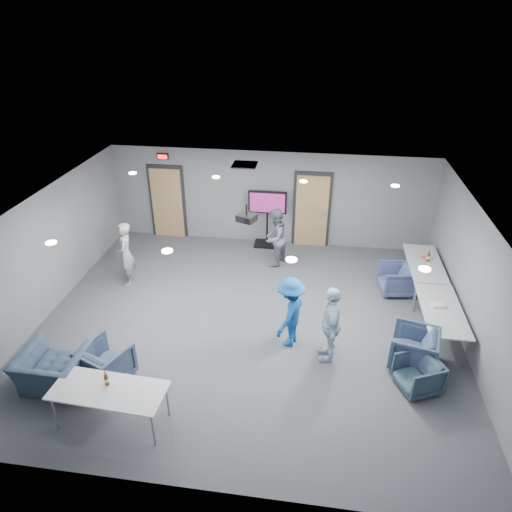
# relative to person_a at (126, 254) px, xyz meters

# --- Properties ---
(floor) EXTENTS (9.00, 9.00, 0.00)m
(floor) POSITION_rel_person_a_xyz_m (3.21, -1.22, -0.81)
(floor) COLOR #3B3E43
(floor) RESTS_ON ground
(ceiling) EXTENTS (9.00, 9.00, 0.00)m
(ceiling) POSITION_rel_person_a_xyz_m (3.21, -1.22, 1.89)
(ceiling) COLOR white
(ceiling) RESTS_ON wall_back
(wall_back) EXTENTS (9.00, 0.02, 2.70)m
(wall_back) POSITION_rel_person_a_xyz_m (3.21, 2.78, 0.54)
(wall_back) COLOR slate
(wall_back) RESTS_ON floor
(wall_front) EXTENTS (9.00, 0.02, 2.70)m
(wall_front) POSITION_rel_person_a_xyz_m (3.21, -5.22, 0.54)
(wall_front) COLOR slate
(wall_front) RESTS_ON floor
(wall_left) EXTENTS (0.02, 8.00, 2.70)m
(wall_left) POSITION_rel_person_a_xyz_m (-1.29, -1.22, 0.54)
(wall_left) COLOR slate
(wall_left) RESTS_ON floor
(wall_right) EXTENTS (0.02, 8.00, 2.70)m
(wall_right) POSITION_rel_person_a_xyz_m (7.71, -1.22, 0.54)
(wall_right) COLOR slate
(wall_right) RESTS_ON floor
(door_left) EXTENTS (1.06, 0.17, 2.24)m
(door_left) POSITION_rel_person_a_xyz_m (0.21, 2.73, 0.26)
(door_left) COLOR black
(door_left) RESTS_ON wall_back
(door_right) EXTENTS (1.06, 0.17, 2.24)m
(door_right) POSITION_rel_person_a_xyz_m (4.41, 2.73, 0.26)
(door_right) COLOR black
(door_right) RESTS_ON wall_back
(exit_sign) EXTENTS (0.32, 0.08, 0.16)m
(exit_sign) POSITION_rel_person_a_xyz_m (0.21, 2.71, 1.64)
(exit_sign) COLOR black
(exit_sign) RESTS_ON wall_back
(hvac_diffuser) EXTENTS (0.60, 0.60, 0.03)m
(hvac_diffuser) POSITION_rel_person_a_xyz_m (2.71, 1.58, 1.87)
(hvac_diffuser) COLOR black
(hvac_diffuser) RESTS_ON ceiling
(downlights) EXTENTS (6.18, 3.78, 0.02)m
(downlights) POSITION_rel_person_a_xyz_m (3.21, -1.22, 1.87)
(downlights) COLOR white
(downlights) RESTS_ON ceiling
(person_a) EXTENTS (0.54, 0.68, 1.63)m
(person_a) POSITION_rel_person_a_xyz_m (0.00, 0.00, 0.00)
(person_a) COLOR gray
(person_a) RESTS_ON floor
(person_b) EXTENTS (0.85, 0.94, 1.59)m
(person_b) POSITION_rel_person_a_xyz_m (3.50, 1.44, -0.02)
(person_b) COLOR slate
(person_b) RESTS_ON floor
(person_c) EXTENTS (0.46, 0.97, 1.62)m
(person_c) POSITION_rel_person_a_xyz_m (4.96, -2.08, -0.00)
(person_c) COLOR silver
(person_c) RESTS_ON floor
(person_d) EXTENTS (0.86, 1.12, 1.54)m
(person_d) POSITION_rel_person_a_xyz_m (4.16, -1.77, -0.04)
(person_d) COLOR #164993
(person_d) RESTS_ON floor
(chair_right_a) EXTENTS (0.89, 0.87, 0.72)m
(chair_right_a) POSITION_rel_person_a_xyz_m (6.56, 0.51, -0.45)
(chair_right_a) COLOR #3E476C
(chair_right_a) RESTS_ON floor
(chair_right_b) EXTENTS (1.03, 1.02, 0.78)m
(chair_right_b) POSITION_rel_person_a_xyz_m (6.56, -2.07, -0.42)
(chair_right_b) COLOR #384761
(chair_right_b) RESTS_ON floor
(chair_right_c) EXTENTS (0.92, 0.91, 0.64)m
(chair_right_c) POSITION_rel_person_a_xyz_m (6.56, -2.70, -0.49)
(chair_right_c) COLOR #314456
(chair_right_c) RESTS_ON floor
(chair_front_a) EXTENTS (1.06, 1.07, 0.75)m
(chair_front_a) POSITION_rel_person_a_xyz_m (0.89, -3.26, -0.44)
(chair_front_a) COLOR #3A4765
(chair_front_a) RESTS_ON floor
(chair_front_b) EXTENTS (1.16, 1.02, 0.75)m
(chair_front_b) POSITION_rel_person_a_xyz_m (0.05, -3.58, -0.44)
(chair_front_b) COLOR #334259
(chair_front_b) RESTS_ON floor
(table_right_a) EXTENTS (0.79, 1.90, 0.73)m
(table_right_a) POSITION_rel_person_a_xyz_m (7.21, 0.76, -0.13)
(table_right_a) COLOR #B5B7BA
(table_right_a) RESTS_ON floor
(table_right_b) EXTENTS (0.81, 1.94, 0.73)m
(table_right_b) POSITION_rel_person_a_xyz_m (7.21, -1.14, -0.12)
(table_right_b) COLOR #B5B7BA
(table_right_b) RESTS_ON floor
(table_front_left) EXTENTS (1.90, 0.87, 0.73)m
(table_front_left) POSITION_rel_person_a_xyz_m (1.42, -4.22, -0.13)
(table_front_left) COLOR #B5B7BA
(table_front_left) RESTS_ON floor
(bottle_front) EXTENTS (0.07, 0.07, 0.28)m
(bottle_front) POSITION_rel_person_a_xyz_m (1.36, -4.12, 0.02)
(bottle_front) COLOR #51260D
(bottle_front) RESTS_ON table_front_left
(bottle_right) EXTENTS (0.08, 0.08, 0.29)m
(bottle_right) POSITION_rel_person_a_xyz_m (7.28, 0.85, 0.02)
(bottle_right) COLOR #51260D
(bottle_right) RESTS_ON table_right_a
(snack_box) EXTENTS (0.16, 0.11, 0.03)m
(snack_box) POSITION_rel_person_a_xyz_m (7.24, 1.00, -0.07)
(snack_box) COLOR #B8512E
(snack_box) RESTS_ON table_right_a
(wrapper) EXTENTS (0.27, 0.20, 0.06)m
(wrapper) POSITION_rel_person_a_xyz_m (7.14, -1.07, -0.05)
(wrapper) COLOR silver
(wrapper) RESTS_ON table_right_b
(tv_stand) EXTENTS (1.08, 0.51, 1.65)m
(tv_stand) POSITION_rel_person_a_xyz_m (3.18, 2.53, 0.12)
(tv_stand) COLOR black
(tv_stand) RESTS_ON floor
(projector) EXTENTS (0.44, 0.41, 0.36)m
(projector) POSITION_rel_person_a_xyz_m (3.16, -0.94, 1.59)
(projector) COLOR black
(projector) RESTS_ON ceiling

